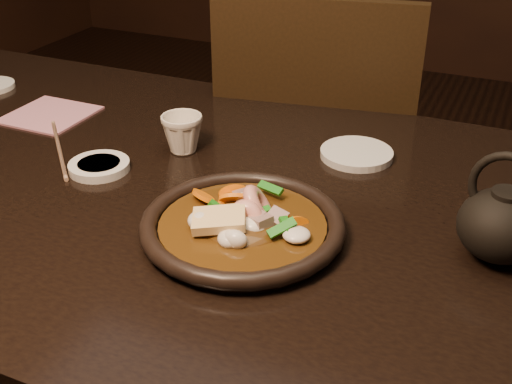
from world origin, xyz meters
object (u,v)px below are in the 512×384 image
at_px(table, 175,220).
at_px(plate, 243,226).
at_px(teapot, 502,222).
at_px(chair, 318,167).
at_px(tea_cup, 182,132).

xyz_separation_m(table, plate, (0.18, -0.10, 0.09)).
height_order(table, teapot, teapot).
height_order(chair, teapot, chair).
bearing_deg(teapot, table, -166.86).
bearing_deg(tea_cup, chair, 75.81).
bearing_deg(tea_cup, teapot, -12.29).
relative_size(tea_cup, teapot, 0.48).
distance_m(plate, teapot, 0.35).
height_order(tea_cup, teapot, teapot).
distance_m(table, tea_cup, 0.16).
bearing_deg(tea_cup, table, -69.99).
xyz_separation_m(table, teapot, (0.51, -0.01, 0.14)).
height_order(plate, teapot, teapot).
height_order(table, tea_cup, tea_cup).
bearing_deg(plate, teapot, 14.37).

